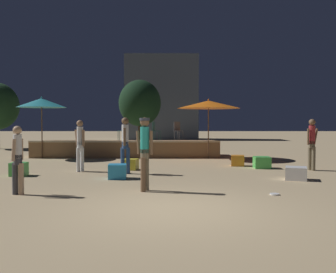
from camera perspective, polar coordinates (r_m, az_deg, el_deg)
ground_plane at (r=7.61m, az=0.17°, el=-10.98°), size 120.00×120.00×0.00m
wooden_deck at (r=18.96m, az=-6.45°, el=-1.85°), size 9.10×2.26×0.84m
patio_umbrella_0 at (r=17.64m, az=6.03°, el=4.87°), size 2.94×2.94×2.81m
patio_umbrella_1 at (r=18.63m, az=-18.88°, el=4.87°), size 2.30×2.30×2.92m
cube_seat_0 at (r=11.60m, az=-7.88°, el=-5.30°), size 0.58×0.58×0.44m
cube_seat_1 at (r=13.66m, az=-5.90°, el=-4.24°), size 0.59×0.59×0.39m
cube_seat_2 at (r=11.92m, az=18.77°, el=-5.33°), size 0.77×0.77×0.39m
cube_seat_3 at (r=13.01m, az=-21.95°, el=-4.64°), size 0.48×0.48×0.43m
cube_seat_4 at (r=15.01m, az=10.40°, el=-3.63°), size 0.57×0.57×0.42m
cube_seat_5 at (r=14.46m, az=13.95°, el=-3.86°), size 0.61×0.61×0.43m
person_0 at (r=13.41m, az=-13.42°, el=-1.00°), size 0.43×0.34×1.80m
person_1 at (r=12.58m, az=-6.70°, el=-0.87°), size 0.31×0.48×1.88m
person_2 at (r=14.30m, az=20.91°, el=-0.77°), size 0.49×0.31×1.84m
person_3 at (r=9.63m, az=-22.09°, el=-3.06°), size 0.29×0.44×1.65m
person_4 at (r=9.39m, az=-3.73°, el=-1.86°), size 0.46×0.30×1.85m
bistro_chair_0 at (r=18.59m, az=1.35°, el=1.17°), size 0.47×0.47×0.90m
bistro_chair_1 at (r=18.56m, az=-6.98°, el=1.15°), size 0.44×0.44×0.90m
bistro_chair_2 at (r=18.36m, az=-2.12°, el=1.15°), size 0.43×0.43×0.90m
frisbee_disc at (r=9.36m, az=15.76°, el=-8.44°), size 0.23×0.23×0.03m
background_tree_1 at (r=28.88m, az=-4.48°, el=5.09°), size 3.23×3.23×4.95m
distant_building at (r=37.36m, az=-1.12°, el=5.91°), size 7.09×3.39×8.20m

